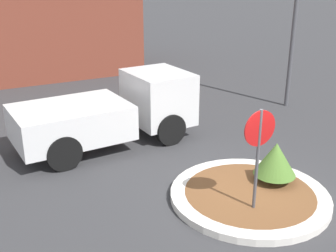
% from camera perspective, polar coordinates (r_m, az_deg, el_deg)
% --- Properties ---
extents(ground_plane, '(120.00, 120.00, 0.00)m').
position_cam_1_polar(ground_plane, '(10.07, 10.91, -9.61)').
color(ground_plane, '#38383A').
extents(traffic_island, '(3.65, 3.65, 0.17)m').
position_cam_1_polar(traffic_island, '(10.03, 10.94, -9.20)').
color(traffic_island, silver).
rests_on(traffic_island, ground_plane).
extents(stop_sign, '(0.76, 0.07, 2.39)m').
position_cam_1_polar(stop_sign, '(8.76, 12.18, -2.27)').
color(stop_sign, '#4C4C51').
rests_on(stop_sign, ground_plane).
extents(island_shrub, '(1.01, 1.01, 0.99)m').
position_cam_1_polar(island_shrub, '(10.34, 14.37, -4.33)').
color(island_shrub, brown).
rests_on(island_shrub, traffic_island).
extents(utility_truck, '(5.42, 2.53, 2.01)m').
position_cam_1_polar(utility_truck, '(12.62, -7.55, 2.01)').
color(utility_truck, silver).
rests_on(utility_truck, ground_plane).
extents(storefront_building, '(10.82, 6.07, 6.04)m').
position_cam_1_polar(storefront_building, '(22.50, -19.81, 14.40)').
color(storefront_building, brown).
rests_on(storefront_building, ground_plane).
extents(light_pole, '(0.70, 0.30, 6.34)m').
position_cam_1_polar(light_pole, '(16.29, 16.96, 15.25)').
color(light_pole, '#4C4C51').
rests_on(light_pole, ground_plane).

